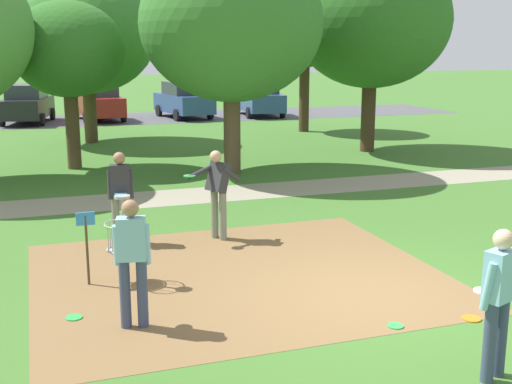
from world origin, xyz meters
The scene contains 21 objects.
ground_plane centered at (0.00, 0.00, 0.00)m, with size 160.00×160.00×0.00m, color #3D6B28.
dirt_tee_pad centered at (-1.62, 1.52, 0.00)m, with size 6.37×5.48×0.01m, color brown.
disc_golf_basket centered at (-3.43, 1.79, 0.75)m, with size 0.98×0.58×1.39m.
player_foreground_watching centered at (-3.12, 3.97, 0.97)m, with size 0.49×0.42×1.71m.
player_throwing centered at (0.04, -2.57, 0.97)m, with size 0.50×0.44×1.71m.
player_waiting_left centered at (-1.37, 3.61, 0.99)m, with size 1.16×0.51×1.71m.
player_waiting_right centered at (-3.49, 0.08, 0.97)m, with size 0.49×0.43×1.71m.
frisbee_by_tee centered at (-0.26, -1.02, 0.01)m, with size 0.22×0.22×0.02m, color green.
frisbee_mid_grass centered at (0.83, -1.14, 0.01)m, with size 0.25×0.25×0.02m, color orange.
frisbee_far_left centered at (-4.23, 0.62, 0.01)m, with size 0.23×0.23×0.02m, color green.
tree_near_left centered at (6.50, 12.32, 4.45)m, with size 5.34×5.34×6.73m.
tree_near_right centered at (-3.46, 12.18, 3.49)m, with size 3.28×3.28×4.91m.
tree_mid_left centered at (6.55, 18.14, 4.30)m, with size 3.78×3.78×5.94m.
tree_mid_right centered at (0.85, 9.99, 4.21)m, with size 5.12×5.12×6.40m.
tree_far_left centered at (-2.47, 17.65, 4.07)m, with size 5.21×5.21×6.29m.
parking_lot_strip centered at (0.00, 25.85, 0.00)m, with size 36.00×6.00×0.01m, color #4C4C51.
parked_car_leftmost centered at (-4.75, 25.39, 0.92)m, with size 2.63×4.48×1.84m.
parked_car_center_left centered at (-1.39, 25.48, 0.92)m, with size 2.28×4.36×1.84m.
parked_car_center_right centered at (2.88, 25.32, 0.92)m, with size 2.46×4.43×1.84m.
parked_car_rightmost centered at (6.92, 25.05, 0.92)m, with size 2.25×4.34×1.84m.
gravel_path centered at (0.00, 7.38, 0.00)m, with size 40.00×1.75×0.00m, color gray.
Camera 1 is at (-4.57, -7.99, 3.58)m, focal length 45.94 mm.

